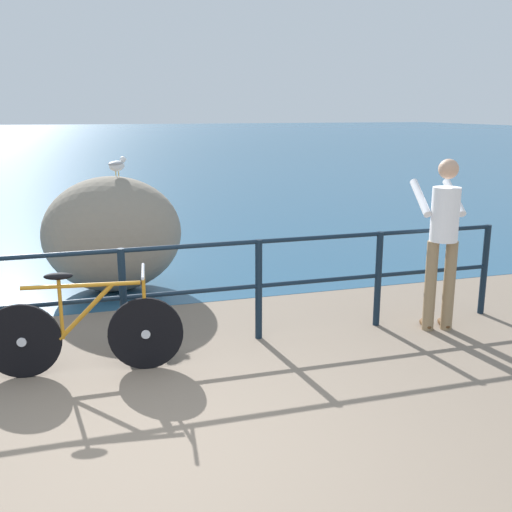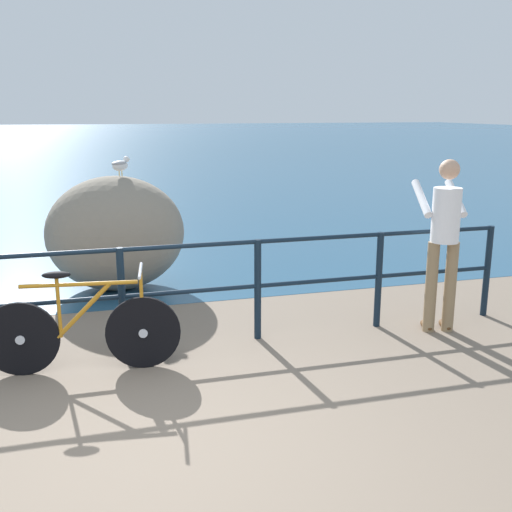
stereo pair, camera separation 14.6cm
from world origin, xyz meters
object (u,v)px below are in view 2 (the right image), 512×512
breakwater_boulder_main (116,233)px  seagull (120,164)px  bicycle (83,329)px  person_at_railing (444,237)px

breakwater_boulder_main → seagull: 0.87m
bicycle → person_at_railing: bearing=7.9°
person_at_railing → seagull: bearing=63.6°
bicycle → breakwater_boulder_main: 2.56m
person_at_railing → breakwater_boulder_main: size_ratio=1.03×
bicycle → breakwater_boulder_main: breakwater_boulder_main is taller
bicycle → seagull: 2.82m
person_at_railing → seagull: 3.94m
bicycle → breakwater_boulder_main: size_ratio=0.98×
bicycle → breakwater_boulder_main: (0.42, 2.50, 0.34)m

